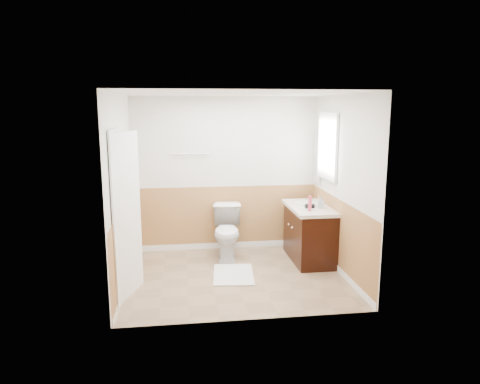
{
  "coord_description": "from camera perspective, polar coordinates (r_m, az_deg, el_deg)",
  "views": [
    {
      "loc": [
        -0.72,
        -5.79,
        2.31
      ],
      "look_at": [
        0.1,
        0.25,
        1.15
      ],
      "focal_mm": 33.01,
      "sensor_mm": 36.0,
      "label": 1
    }
  ],
  "objects": [
    {
      "name": "wainscot_right",
      "position": [
        6.45,
        12.67,
        -5.78
      ],
      "size": [
        0.0,
        2.6,
        2.6
      ],
      "primitive_type": "plane",
      "rotation": [
        1.57,
        0.0,
        -1.57
      ],
      "color": "#A77143",
      "rests_on": "floor"
    },
    {
      "name": "hair_dryer_handle",
      "position": [
        6.67,
        8.61,
        -1.95
      ],
      "size": [
        0.03,
        0.03,
        0.07
      ],
      "primitive_type": "cylinder",
      "color": "black",
      "rests_on": "countertop"
    },
    {
      "name": "wainscot_back",
      "position": [
        7.34,
        -1.86,
        -3.5
      ],
      "size": [
        3.0,
        0.0,
        3.0
      ],
      "primitive_type": "plane",
      "rotation": [
        1.57,
        0.0,
        0.0
      ],
      "color": "#A77143",
      "rests_on": "floor"
    },
    {
      "name": "wainscot_front",
      "position": [
        4.9,
        1.27,
        -10.89
      ],
      "size": [
        3.0,
        0.0,
        3.0
      ],
      "primitive_type": "plane",
      "rotation": [
        -1.57,
        0.0,
        0.0
      ],
      "color": "#A77143",
      "rests_on": "floor"
    },
    {
      "name": "wall_right",
      "position": [
        6.29,
        13.06,
        0.79
      ],
      "size": [
        0.0,
        3.0,
        3.0
      ],
      "primitive_type": "plane",
      "rotation": [
        1.57,
        0.0,
        -1.57
      ],
      "color": "silver",
      "rests_on": "floor"
    },
    {
      "name": "wall_back",
      "position": [
        7.2,
        -1.91,
        2.31
      ],
      "size": [
        3.0,
        0.0,
        3.0
      ],
      "primitive_type": "plane",
      "rotation": [
        1.57,
        0.0,
        0.0
      ],
      "color": "silver",
      "rests_on": "floor"
    },
    {
      "name": "soap_dispenser",
      "position": [
        6.65,
        10.44,
        -1.32
      ],
      "size": [
        0.09,
        0.09,
        0.17
      ],
      "primitive_type": "imported",
      "rotation": [
        0.0,
        0.0,
        -0.15
      ],
      "color": "#9AA3AD",
      "rests_on": "countertop"
    },
    {
      "name": "door_knob",
      "position": [
        5.86,
        -13.6,
        -2.95
      ],
      "size": [
        0.06,
        0.06,
        0.06
      ],
      "primitive_type": "sphere",
      "color": "silver",
      "rests_on": "door"
    },
    {
      "name": "ceiling",
      "position": [
        5.84,
        -0.66,
        12.64
      ],
      "size": [
        3.0,
        3.0,
        0.0
      ],
      "primitive_type": "plane",
      "rotation": [
        3.14,
        0.0,
        0.0
      ],
      "color": "white",
      "rests_on": "floor"
    },
    {
      "name": "window_glass",
      "position": [
        6.77,
        11.37,
        5.82
      ],
      "size": [
        0.01,
        0.7,
        0.9
      ],
      "primitive_type": "cube",
      "color": "white",
      "rests_on": "wall_right"
    },
    {
      "name": "wall_front",
      "position": [
        4.67,
        1.34,
        -2.36
      ],
      "size": [
        3.0,
        0.0,
        3.0
      ],
      "primitive_type": "plane",
      "rotation": [
        -1.57,
        0.0,
        0.0
      ],
      "color": "silver",
      "rests_on": "floor"
    },
    {
      "name": "lotion_bottle",
      "position": [
        6.43,
        9.02,
        -1.48
      ],
      "size": [
        0.05,
        0.05,
        0.22
      ],
      "primitive_type": "cylinder",
      "color": "#D63753",
      "rests_on": "countertop"
    },
    {
      "name": "mirror_panel",
      "position": [
        7.27,
        9.93,
        4.62
      ],
      "size": [
        0.02,
        0.35,
        0.9
      ],
      "primitive_type": "cube",
      "color": "silver",
      "rests_on": "wall_right"
    },
    {
      "name": "countertop",
      "position": [
        6.77,
        8.97,
        -2.02
      ],
      "size": [
        0.6,
        1.15,
        0.05
      ],
      "primitive_type": "cube",
      "color": "beige",
      "rests_on": "vanity_cabinet"
    },
    {
      "name": "tp_holder_bar",
      "position": [
        7.23,
        -2.61,
        -2.11
      ],
      "size": [
        0.14,
        0.02,
        0.02
      ],
      "primitive_type": "cylinder",
      "rotation": [
        0.0,
        1.57,
        0.0
      ],
      "color": "silver",
      "rests_on": "wall_back"
    },
    {
      "name": "towel_bar",
      "position": [
        7.07,
        -6.34,
        4.95
      ],
      "size": [
        0.62,
        0.02,
        0.02
      ],
      "primitive_type": "cylinder",
      "rotation": [
        0.0,
        1.57,
        0.0
      ],
      "color": "silver",
      "rests_on": "wall_back"
    },
    {
      "name": "wainscot_left",
      "position": [
        6.11,
        -14.69,
        -6.81
      ],
      "size": [
        0.0,
        2.6,
        2.6
      ],
      "primitive_type": "plane",
      "rotation": [
        1.57,
        0.0,
        1.57
      ],
      "color": "#A77143",
      "rests_on": "floor"
    },
    {
      "name": "wall_left",
      "position": [
        5.94,
        -15.15,
        0.11
      ],
      "size": [
        0.0,
        3.0,
        3.0
      ],
      "primitive_type": "plane",
      "rotation": [
        1.57,
        0.0,
        1.57
      ],
      "color": "silver",
      "rests_on": "floor"
    },
    {
      "name": "door_frame",
      "position": [
        5.54,
        -15.38,
        -2.97
      ],
      "size": [
        0.02,
        0.92,
        2.1
      ],
      "primitive_type": "cube",
      "color": "white",
      "rests_on": "wall_left"
    },
    {
      "name": "toilet",
      "position": [
        6.94,
        -1.66,
        -5.18
      ],
      "size": [
        0.53,
        0.83,
        0.81
      ],
      "primitive_type": "imported",
      "rotation": [
        0.0,
        0.0,
        -0.1
      ],
      "color": "white",
      "rests_on": "floor"
    },
    {
      "name": "door",
      "position": [
        5.54,
        -14.59,
        -3.06
      ],
      "size": [
        0.29,
        0.78,
        2.04
      ],
      "primitive_type": "cube",
      "rotation": [
        0.0,
        0.0,
        -0.31
      ],
      "color": "white",
      "rests_on": "wall_left"
    },
    {
      "name": "floor",
      "position": [
        6.27,
        -0.61,
        -10.83
      ],
      "size": [
        3.0,
        3.0,
        0.0
      ],
      "primitive_type": "plane",
      "color": "#8C7051",
      "rests_on": "ground"
    },
    {
      "name": "bath_mat",
      "position": [
        6.31,
        -0.85,
        -10.62
      ],
      "size": [
        0.63,
        0.85,
        0.02
      ],
      "primitive_type": "cube",
      "rotation": [
        0.0,
        0.0,
        -0.1
      ],
      "color": "silver",
      "rests_on": "floor"
    },
    {
      "name": "tp_sheet",
      "position": [
        7.25,
        -2.61,
        -2.95
      ],
      "size": [
        0.1,
        0.01,
        0.16
      ],
      "primitive_type": "cube",
      "color": "white",
      "rests_on": "tp_roll"
    },
    {
      "name": "vanity_cabinet",
      "position": [
        6.88,
        8.95,
        -5.47
      ],
      "size": [
        0.55,
        1.1,
        0.8
      ],
      "primitive_type": "cube",
      "color": "black",
      "rests_on": "floor"
    },
    {
      "name": "sink_basin",
      "position": [
        6.91,
        8.7,
        -1.47
      ],
      "size": [
        0.36,
        0.36,
        0.02
      ],
      "primitive_type": "cylinder",
      "color": "silver",
      "rests_on": "countertop"
    },
    {
      "name": "vanity_knob_right",
      "position": [
        6.86,
        6.33,
        -4.17
      ],
      "size": [
        0.03,
        0.03,
        0.03
      ],
      "primitive_type": "sphere",
      "color": "#B7B8BE",
      "rests_on": "vanity_cabinet"
    },
    {
      "name": "tp_roll",
      "position": [
        7.23,
        -2.61,
        -2.11
      ],
      "size": [
        0.1,
        0.11,
        0.11
      ],
      "primitive_type": "cylinder",
      "rotation": [
        0.0,
        1.57,
        0.0
      ],
      "color": "white",
      "rests_on": "tp_holder_bar"
    },
    {
      "name": "hair_dryer_body",
      "position": [
        6.62,
        8.99,
        -1.79
      ],
      "size": [
        0.14,
        0.07,
        0.07
      ],
      "primitive_type": "cylinder",
      "rotation": [
        0.0,
        1.57,
        0.0
      ],
      "color": "black",
      "rests_on": "countertop"
    },
    {
      "name": "window_frame",
      "position": [
        6.77,
        11.24,
        5.82
      ],
      "size": [
        0.04,
        0.8,
        1.0
      ],
      "primitive_type": "cube",
      "color": "white",
      "rests_on": "wall_right"
    },
    {
      "name": "vanity_knob_left",
      "position": [
        6.67,
        6.75,
        -4.6
      ],
      "size": [
        0.03,
        0.03,
        0.03
      ],
      "primitive_type": "sphere",
      "color": "silver",
      "rests_on": "vanity_cabinet"
    },
    {
      "name": "faucet",
      "position": [
        6.95,
        10.14,
        -0.93
      ],
      "size": [
        0.02,
        0.02,
        0.14
      ],
      "primitive_type": "cylinder",
      "color": "silver",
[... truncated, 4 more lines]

